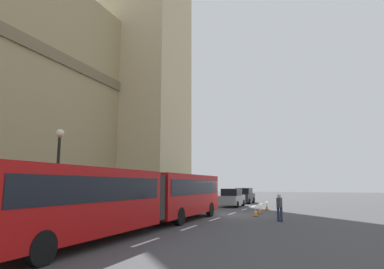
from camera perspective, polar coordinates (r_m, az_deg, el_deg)
The scene contains 10 objects.
ground_plane at distance 25.25m, azimuth 6.30°, elevation -13.91°, with size 160.00×160.00×0.00m, color #424244.
lane_centre_marking at distance 28.76m, azimuth 8.22°, elevation -13.24°, with size 34.40×0.16×0.01m.
articulated_bus at distance 17.18m, azimuth -8.72°, elevation -10.45°, with size 18.76×2.54×2.90m.
sedan_lead at distance 34.47m, azimuth 7.11°, elevation -11.00°, with size 4.40×1.86×1.85m.
sedan_trailing at distance 41.13m, azimuth 9.24°, elevation -10.58°, with size 4.40×1.86×1.85m.
traffic_cone_west at distance 24.51m, azimuth 11.14°, elevation -13.30°, with size 0.36×0.36×0.58m.
traffic_cone_middle at distance 26.59m, azimuth 11.86°, elevation -12.91°, with size 0.36×0.36×0.58m.
traffic_cone_east at distance 30.67m, azimuth 13.05°, elevation -12.30°, with size 0.36×0.36×0.58m.
street_lamp at distance 18.88m, azimuth -22.59°, elevation -5.75°, with size 0.44×0.44×5.27m.
pedestrian_near_cones at distance 21.34m, azimuth 15.16°, elevation -12.15°, with size 0.44×0.35×1.69m.
Camera 1 is at (-24.28, -6.53, 2.27)m, focal length 30.27 mm.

